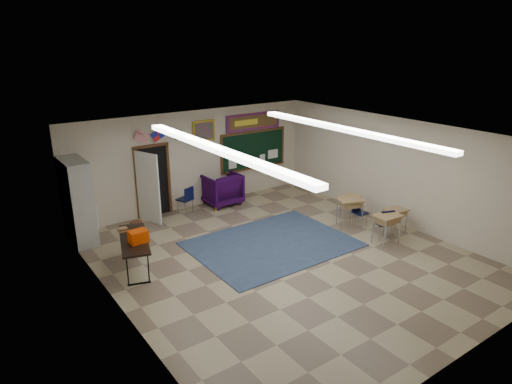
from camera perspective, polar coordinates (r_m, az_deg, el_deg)
floor at (r=11.17m, az=3.70°, el=-8.24°), size 9.00×9.00×0.00m
back_wall at (r=14.18m, az=-7.70°, el=4.06°), size 8.00×0.04×3.00m
front_wall at (r=7.94m, az=25.15°, el=-9.91°), size 8.00×0.04×3.00m
left_wall at (r=8.78m, az=-16.95°, el=-6.08°), size 0.04×9.00×3.00m
right_wall at (r=13.36m, az=17.32°, el=2.44°), size 0.04×9.00×3.00m
ceiling at (r=10.16m, az=4.06°, el=7.00°), size 8.00×9.00×0.04m
area_rug at (r=11.84m, az=2.01°, el=-6.51°), size 4.00×3.00×0.02m
fluorescent_strips at (r=10.17m, az=4.05°, el=6.67°), size 3.86×6.00×0.10m
doorway at (r=13.57m, az=-12.92°, el=1.12°), size 1.10×0.89×2.16m
chalkboard at (r=15.27m, az=-0.31°, el=5.16°), size 2.55×0.14×1.30m
bulletin_board at (r=15.07m, az=-0.32°, el=8.81°), size 2.10×0.05×0.55m
framed_art_print at (r=14.12m, az=-6.53°, el=7.59°), size 0.75×0.05×0.65m
wall_clock at (r=13.72m, az=-9.83°, el=7.11°), size 0.32×0.05×0.32m
wall_flags at (r=13.33m, az=-13.12°, el=7.13°), size 1.16×0.06×0.70m
storage_cabinet at (r=12.47m, az=-21.38°, el=-1.12°), size 0.59×1.25×2.20m
wingback_armchair at (r=14.50m, az=-4.39°, el=0.42°), size 1.11×1.14×1.01m
student_chair_reading at (r=13.89m, az=-8.88°, el=-0.98°), size 0.55×0.55×0.84m
student_chair_desk_a at (r=12.46m, az=15.61°, el=-3.81°), size 0.54×0.54×0.85m
student_chair_desk_b at (r=13.16m, az=12.90°, el=-2.62°), size 0.37×0.37×0.73m
student_desk_front_left at (r=12.99m, az=11.63°, el=-2.38°), size 0.83×0.73×0.82m
student_desk_front_right at (r=13.57m, az=11.67°, el=-1.72°), size 0.68×0.57×0.72m
student_desk_back_left at (r=12.13m, az=16.00°, el=-4.34°), size 0.69×0.53×0.81m
student_desk_back_right at (r=12.94m, az=17.04°, el=-3.31°), size 0.60×0.47×0.68m
folding_table at (r=10.88m, az=-14.86°, el=-7.26°), size 1.09×1.88×1.02m
wooden_stool at (r=12.28m, az=-14.67°, el=-4.77°), size 0.31×0.31×0.55m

